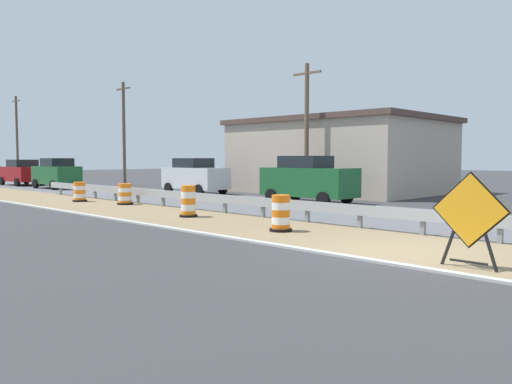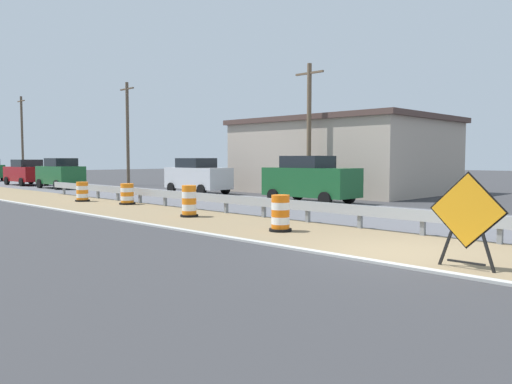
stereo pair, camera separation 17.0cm
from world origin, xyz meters
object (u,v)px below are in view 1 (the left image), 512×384
traffic_barrel_far (80,193)px  utility_pole_far (17,136)px  traffic_barrel_close (188,203)px  car_mid_far_lane (308,179)px  traffic_barrel_nearest (281,215)px  warning_sign_diamond (470,215)px  car_lead_near_lane (56,173)px  car_trailing_near_lane (195,176)px  utility_pole_near (307,128)px  car_trailing_far_lane (22,172)px  utility_pole_mid (124,132)px  traffic_barrel_mid (125,195)px

traffic_barrel_far → utility_pole_far: 34.73m
traffic_barrel_close → car_mid_far_lane: (7.53, 0.49, 0.59)m
traffic_barrel_nearest → utility_pole_far: size_ratio=0.12×
car_mid_far_lane → warning_sign_diamond: bearing=-40.3°
car_lead_near_lane → car_trailing_near_lane: size_ratio=0.93×
utility_pole_near → warning_sign_diamond: bearing=-131.3°
traffic_barrel_nearest → traffic_barrel_close: bearing=85.3°
car_lead_near_lane → utility_pole_near: (5.55, -17.67, 2.63)m
warning_sign_diamond → traffic_barrel_nearest: 5.98m
warning_sign_diamond → traffic_barrel_far: warning_sign_diamond is taller
car_lead_near_lane → car_trailing_far_lane: size_ratio=0.94×
traffic_barrel_close → utility_pole_mid: utility_pole_mid is taller
car_trailing_near_lane → utility_pole_near: size_ratio=0.62×
car_lead_near_lane → traffic_barrel_close: bearing=167.1°
car_trailing_near_lane → car_mid_far_lane: car_mid_far_lane is taller
car_trailing_near_lane → traffic_barrel_far: bearing=-87.5°
traffic_barrel_far → utility_pole_mid: bearing=50.2°
traffic_barrel_nearest → car_lead_near_lane: car_lead_near_lane is taller
traffic_barrel_close → traffic_barrel_mid: size_ratio=1.19×
car_trailing_near_lane → car_trailing_far_lane: (-3.40, 17.08, -0.05)m
traffic_barrel_close → warning_sign_diamond: bearing=-98.5°
traffic_barrel_far → car_lead_near_lane: size_ratio=0.23×
traffic_barrel_far → utility_pole_near: 11.94m
warning_sign_diamond → car_trailing_far_lane: car_trailing_far_lane is taller
traffic_barrel_close → car_lead_near_lane: (4.30, 20.11, 0.54)m
warning_sign_diamond → traffic_barrel_far: (1.93, 19.48, -0.60)m
car_mid_far_lane → utility_pole_near: bearing=129.3°
car_mid_far_lane → utility_pole_far: bearing=175.8°
car_mid_far_lane → utility_pole_far: (2.45, 41.50, 3.41)m
traffic_barrel_nearest → utility_pole_mid: 26.98m
utility_pole_far → traffic_barrel_close: bearing=-103.4°
traffic_barrel_mid → car_mid_far_lane: size_ratio=0.21×
car_mid_far_lane → utility_pole_far: utility_pole_far is taller
traffic_barrel_far → traffic_barrel_nearest: bearing=-93.1°
utility_pole_mid → utility_pole_far: (0.36, 21.96, 0.42)m
traffic_barrel_far → utility_pole_mid: 14.96m
utility_pole_mid → car_lead_near_lane: bearing=179.2°
car_mid_far_lane → utility_pole_mid: bearing=173.1°
warning_sign_diamond → traffic_barrel_mid: size_ratio=1.95×
car_lead_near_lane → car_trailing_near_lane: (3.40, -10.98, 0.00)m
utility_pole_near → traffic_barrel_far: bearing=145.9°
car_trailing_near_lane → utility_pole_near: 7.50m
warning_sign_diamond → car_mid_far_lane: 14.36m
traffic_barrel_mid → car_trailing_far_lane: car_trailing_far_lane is taller
car_lead_near_lane → utility_pole_mid: (5.32, -0.08, 3.05)m
traffic_barrel_nearest → car_trailing_near_lane: car_trailing_near_lane is taller
warning_sign_diamond → utility_pole_near: utility_pole_near is taller
traffic_barrel_mid → car_lead_near_lane: bearing=77.0°
traffic_barrel_mid → car_trailing_far_lane: size_ratio=0.22×
car_trailing_near_lane → car_lead_near_lane: bearing=-162.2°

